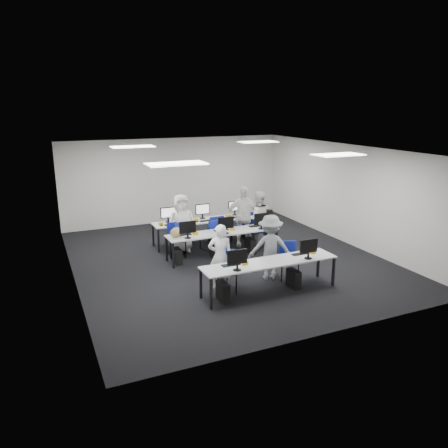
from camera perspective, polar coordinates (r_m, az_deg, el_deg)
name	(u,v)px	position (r m, az deg, el deg)	size (l,w,h in m)	color
room	(226,206)	(11.71, 0.29, 2.36)	(9.00, 9.02, 3.00)	black
ceiling_panels	(226,150)	(11.47, 0.30, 9.61)	(5.20, 4.60, 0.02)	white
desk_front	(270,264)	(9.89, 6.00, -5.16)	(3.20, 0.70, 0.73)	silver
desk_mid	(223,233)	(12.09, -0.11, -1.23)	(3.20, 0.70, 0.73)	silver
desk_back	(205,221)	(13.34, -2.53, 0.34)	(3.20, 0.70, 0.73)	silver
equipment_front	(262,279)	(9.91, 5.03, -7.11)	(2.51, 0.41, 1.19)	#0D49B5
equipment_mid	(217,245)	(12.10, -0.90, -2.82)	(2.91, 0.41, 1.19)	white
equipment_back	(210,231)	(13.51, -1.79, -0.88)	(2.91, 0.41, 1.19)	white
chair_0	(226,278)	(10.04, 0.30, -7.13)	(0.59, 0.62, 0.93)	navy
chair_1	(288,267)	(10.85, 8.40, -5.59)	(0.58, 0.61, 0.90)	navy
chair_2	(177,246)	(12.35, -6.21, -2.85)	(0.51, 0.55, 0.93)	navy
chair_3	(220,240)	(12.75, -0.50, -2.12)	(0.52, 0.56, 0.97)	navy
chair_4	(255,236)	(13.15, 4.10, -1.63)	(0.50, 0.54, 0.96)	navy
chair_5	(178,243)	(12.53, -5.99, -2.52)	(0.59, 0.62, 0.97)	navy
chair_6	(211,240)	(12.84, -1.77, -2.07)	(0.57, 0.60, 0.92)	navy
chair_7	(242,233)	(13.41, 2.39, -1.21)	(0.53, 0.57, 0.99)	navy
handbag	(176,232)	(11.60, -6.30, -1.10)	(0.33, 0.21, 0.27)	olive
student_0	(220,257)	(10.00, -0.49, -4.30)	(0.56, 0.37, 1.54)	silver
student_1	(258,218)	(13.13, 4.48, 0.73)	(0.80, 0.63, 1.66)	silver
student_2	(182,223)	(12.54, -5.56, 0.07)	(0.82, 0.54, 1.68)	silver
student_3	(243,216)	(13.01, 2.48, 1.01)	(1.07, 0.45, 1.83)	silver
photographer	(270,247)	(10.61, 6.03, -3.04)	(1.03, 0.59, 1.60)	gray
dslr_camera	(269,211)	(10.55, 5.96, 1.67)	(0.14, 0.18, 0.10)	black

